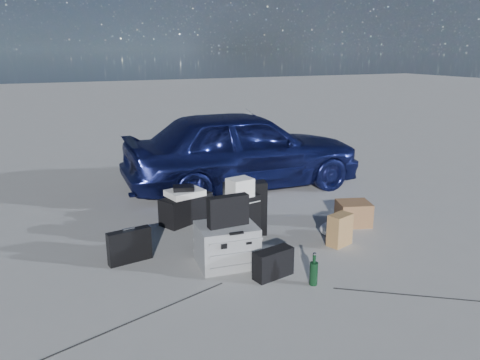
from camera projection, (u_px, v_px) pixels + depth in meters
name	position (u px, v px, depth m)	size (l,w,h in m)	color
ground	(272.00, 261.00, 4.88)	(60.00, 60.00, 0.00)	#A4A4A0
car	(243.00, 149.00, 7.31)	(1.49, 3.70, 1.26)	navy
pelican_case	(227.00, 245.00, 4.76)	(0.58, 0.48, 0.42)	gray
laptop_bag	(228.00, 211.00, 4.65)	(0.42, 0.10, 0.31)	black
briefcase	(130.00, 246.00, 4.82)	(0.45, 0.10, 0.35)	black
suitcase_left	(245.00, 209.00, 5.49)	(0.50, 0.18, 0.65)	black
suitcase_right	(239.00, 221.00, 5.21)	(0.48, 0.17, 0.57)	black
white_carton	(240.00, 187.00, 5.10)	(0.26, 0.20, 0.20)	white
duffel_bag	(186.00, 209.00, 5.97)	(0.68, 0.29, 0.34)	black
flat_box_white	(185.00, 193.00, 5.92)	(0.44, 0.33, 0.08)	white
flat_box_black	(184.00, 188.00, 5.89)	(0.26, 0.19, 0.06)	black
kraft_bag	(340.00, 230.00, 5.24)	(0.27, 0.16, 0.36)	#AC824B
cardboard_box	(353.00, 213.00, 5.87)	(0.39, 0.34, 0.29)	brown
plastic_bag	(332.00, 229.00, 5.53)	(0.30, 0.25, 0.16)	white
messenger_bag	(273.00, 263.00, 4.51)	(0.40, 0.15, 0.28)	black
green_bottle	(314.00, 270.00, 4.35)	(0.08, 0.08, 0.31)	black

